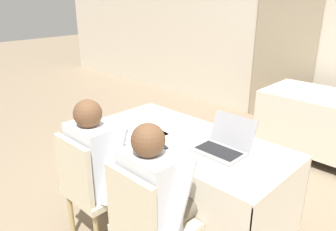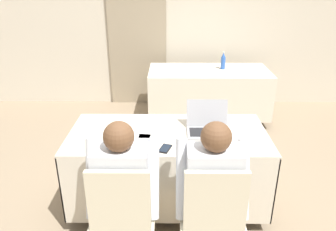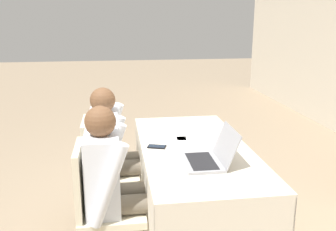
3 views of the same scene
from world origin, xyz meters
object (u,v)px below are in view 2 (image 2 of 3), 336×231
Objects in this scene: cell_phone at (165,149)px; person_white_shirt at (211,183)px; chair_near_left at (123,211)px; person_checkered_shirt at (124,183)px; laptop at (208,127)px; chair_near_right at (212,211)px; water_bottle at (223,61)px.

cell_phone is 0.13× the size of person_white_shirt.
cell_phone is 0.57m from chair_near_left.
person_checkered_shirt reaches higher than chair_near_left.
person_checkered_shirt is (-0.65, -0.63, -0.14)m from laptop.
person_white_shirt is at bearing -180.00° from person_checkered_shirt.
person_checkered_shirt is (-0.61, 0.10, 0.16)m from chair_near_right.
water_bottle is at bearing 78.54° from laptop.
cell_phone is at bearing -124.16° from chair_near_left.
chair_near_left is 0.64m from person_white_shirt.
laptop is 0.79m from chair_near_right.
person_white_shirt is (0.61, 0.10, 0.16)m from chair_near_left.
laptop is 2.38× the size of cell_phone.
person_checkered_shirt is at bearing 0.00° from person_white_shirt.
person_white_shirt reaches higher than chair_near_right.
water_bottle is 2.69m from person_white_shirt.
chair_near_left is 1.00× the size of chair_near_right.
laptop is at bearing 59.23° from cell_phone.
chair_near_right is at bearing -180.00° from chair_near_left.
water_bottle is 2.97m from chair_near_left.
person_checkered_shirt is at bearing -112.01° from water_bottle.
chair_near_right is (0.61, 0.00, 0.00)m from chair_near_left.
person_white_shirt reaches higher than laptop.
chair_near_right is 0.78× the size of person_white_shirt.
person_white_shirt is (0.33, -0.32, -0.10)m from cell_phone.
cell_phone is 2.46m from water_bottle.
chair_near_right is at bearing -92.31° from laptop.
person_checkered_shirt is at bearing -90.00° from chair_near_left.
person_checkered_shirt is 0.61m from person_white_shirt.
chair_near_left is at bearing -131.29° from laptop.
person_white_shirt is (-0.46, -2.65, -0.20)m from water_bottle.
chair_near_left is at bearing 90.00° from person_checkered_shirt.
cell_phone is at bearing -108.62° from water_bottle.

